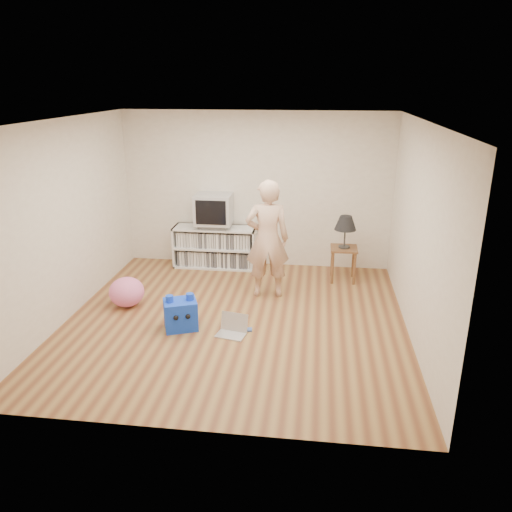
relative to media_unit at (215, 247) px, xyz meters
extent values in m
plane|color=brown|center=(0.69, -2.04, -0.35)|extent=(4.50, 4.50, 0.00)
cube|color=beige|center=(0.69, 0.21, 0.95)|extent=(4.50, 0.02, 2.60)
cube|color=beige|center=(0.69, -4.29, 0.95)|extent=(4.50, 0.02, 2.60)
cube|color=beige|center=(-1.56, -2.04, 0.95)|extent=(0.02, 4.50, 2.60)
cube|color=beige|center=(2.94, -2.04, 0.95)|extent=(0.02, 4.50, 2.60)
cube|color=white|center=(0.69, -2.04, 2.25)|extent=(4.50, 4.50, 0.01)
cube|color=white|center=(0.00, 0.19, 0.00)|extent=(1.40, 0.03, 0.70)
cube|color=white|center=(-0.69, -0.02, 0.00)|extent=(0.03, 0.45, 0.70)
cube|color=white|center=(0.68, -0.02, 0.00)|extent=(0.03, 0.45, 0.70)
cube|color=white|center=(0.00, -0.02, -0.33)|extent=(1.40, 0.45, 0.03)
cube|color=white|center=(0.00, -0.02, 0.00)|extent=(1.34, 0.45, 0.03)
cube|color=white|center=(0.00, -0.02, 0.33)|extent=(1.40, 0.45, 0.03)
cube|color=silver|center=(0.00, -0.02, 0.00)|extent=(1.26, 0.36, 0.64)
cube|color=gray|center=(0.00, -0.02, 0.39)|extent=(0.45, 0.35, 0.07)
cube|color=#B4B4BA|center=(0.00, -0.02, 0.67)|extent=(0.60, 0.52, 0.50)
cube|color=black|center=(0.00, -0.28, 0.67)|extent=(0.50, 0.01, 0.40)
cylinder|color=brown|center=(1.99, -0.56, -0.09)|extent=(0.04, 0.04, 0.52)
cylinder|color=brown|center=(2.33, -0.56, -0.09)|extent=(0.04, 0.04, 0.52)
cylinder|color=brown|center=(1.99, -0.22, -0.09)|extent=(0.04, 0.04, 0.52)
cylinder|color=brown|center=(2.33, -0.22, -0.09)|extent=(0.04, 0.04, 0.52)
cube|color=brown|center=(2.16, -0.39, 0.19)|extent=(0.42, 0.42, 0.03)
cylinder|color=#333333|center=(2.16, -0.39, 0.21)|extent=(0.18, 0.18, 0.02)
cylinder|color=#333333|center=(2.16, -0.39, 0.39)|extent=(0.02, 0.02, 0.32)
imported|color=beige|center=(1.02, -1.13, 0.52)|extent=(0.69, 0.51, 1.75)
cube|color=silver|center=(0.70, -2.45, -0.34)|extent=(0.40, 0.32, 0.02)
cube|color=silver|center=(0.72, -2.33, -0.22)|extent=(0.37, 0.15, 0.23)
cube|color=black|center=(0.72, -2.33, -0.22)|extent=(0.32, 0.12, 0.19)
cube|color=#4869C0|center=(0.91, -2.28, -0.34)|extent=(0.08, 0.10, 0.02)
cube|color=blue|center=(0.02, -2.34, -0.16)|extent=(0.50, 0.45, 0.39)
cylinder|color=blue|center=(-0.10, -2.38, 0.08)|extent=(0.10, 0.10, 0.09)
cylinder|color=blue|center=(0.14, -2.29, 0.08)|extent=(0.10, 0.10, 0.09)
sphere|color=black|center=(0.02, -2.52, -0.11)|extent=(0.06, 0.06, 0.06)
sphere|color=black|center=(0.16, -2.46, -0.11)|extent=(0.06, 0.06, 0.06)
ellipsoid|color=pink|center=(-0.92, -1.76, -0.14)|extent=(0.52, 0.52, 0.42)
camera|label=1|loc=(1.72, -7.97, 2.69)|focal=35.00mm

